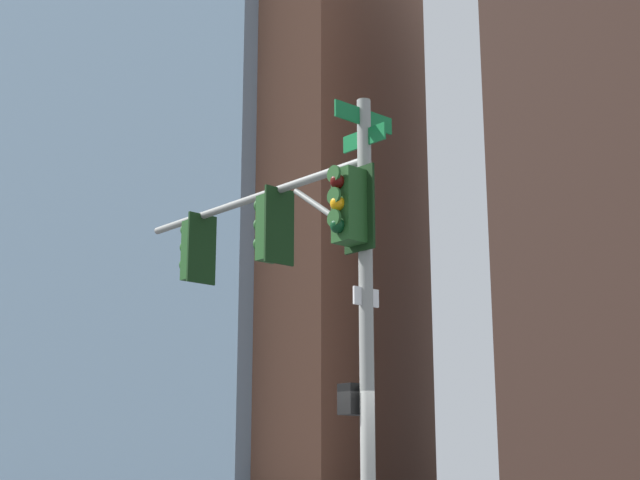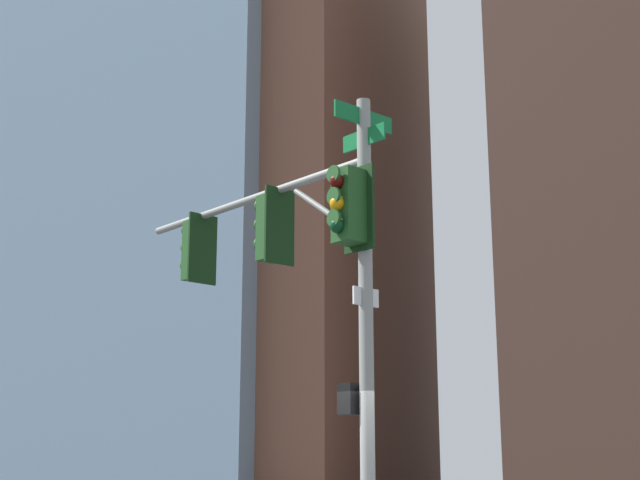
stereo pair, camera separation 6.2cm
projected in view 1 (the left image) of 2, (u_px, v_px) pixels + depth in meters
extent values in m
cylinder|color=gray|center=(366.00, 334.00, 12.06)|extent=(0.19, 0.19, 6.47)
cylinder|color=gray|center=(247.00, 200.00, 14.49)|extent=(2.27, 4.76, 0.12)
cylinder|color=gray|center=(318.00, 207.00, 13.19)|extent=(0.51, 0.98, 0.75)
cube|color=#0F6B33|center=(364.00, 117.00, 12.77)|extent=(0.99, 0.48, 0.24)
cube|color=#0F6B33|center=(364.00, 138.00, 12.70)|extent=(0.36, 0.74, 0.24)
cube|color=white|center=(366.00, 297.00, 12.17)|extent=(0.42, 0.21, 0.24)
cube|color=#1E4C1E|center=(271.00, 228.00, 13.93)|extent=(0.45, 0.45, 1.00)
cube|color=black|center=(279.00, 226.00, 13.79)|extent=(0.51, 0.26, 1.16)
sphere|color=red|center=(263.00, 211.00, 14.15)|extent=(0.20, 0.20, 0.20)
cylinder|color=#1E4C1E|center=(260.00, 207.00, 14.21)|extent=(0.23, 0.13, 0.23)
sphere|color=#4C330A|center=(263.00, 230.00, 14.07)|extent=(0.20, 0.20, 0.20)
cylinder|color=#1E4C1E|center=(260.00, 226.00, 14.14)|extent=(0.23, 0.13, 0.23)
sphere|color=#0A3819|center=(262.00, 250.00, 14.00)|extent=(0.20, 0.20, 0.20)
cylinder|color=#1E4C1E|center=(260.00, 245.00, 14.07)|extent=(0.23, 0.13, 0.23)
cube|color=#1E4C1E|center=(195.00, 250.00, 15.36)|extent=(0.45, 0.45, 1.00)
cube|color=black|center=(202.00, 248.00, 15.23)|extent=(0.51, 0.26, 1.16)
sphere|color=red|center=(189.00, 235.00, 15.58)|extent=(0.20, 0.20, 0.20)
cylinder|color=#1E4C1E|center=(187.00, 231.00, 15.65)|extent=(0.23, 0.13, 0.23)
sphere|color=#4C330A|center=(188.00, 253.00, 15.51)|extent=(0.20, 0.20, 0.20)
cylinder|color=#1E4C1E|center=(186.00, 248.00, 15.58)|extent=(0.23, 0.13, 0.23)
sphere|color=#0A3819|center=(187.00, 270.00, 15.44)|extent=(0.20, 0.20, 0.20)
cylinder|color=#1E4C1E|center=(185.00, 265.00, 15.51)|extent=(0.23, 0.13, 0.23)
cube|color=#1E4C1E|center=(349.00, 206.00, 12.26)|extent=(0.45, 0.45, 1.00)
cube|color=black|center=(359.00, 209.00, 12.39)|extent=(0.26, 0.51, 1.16)
sphere|color=#470A07|center=(338.00, 181.00, 12.20)|extent=(0.20, 0.20, 0.20)
cylinder|color=#1E4C1E|center=(334.00, 174.00, 12.18)|extent=(0.13, 0.23, 0.23)
sphere|color=#F29E0C|center=(338.00, 203.00, 12.13)|extent=(0.20, 0.20, 0.20)
cylinder|color=#1E4C1E|center=(334.00, 196.00, 12.11)|extent=(0.13, 0.23, 0.23)
sphere|color=#0A3819|center=(338.00, 226.00, 12.06)|extent=(0.20, 0.20, 0.20)
cylinder|color=#1E4C1E|center=(334.00, 218.00, 12.04)|extent=(0.13, 0.23, 0.23)
cube|color=black|center=(354.00, 399.00, 12.04)|extent=(0.43, 0.38, 0.40)
cube|color=#EA5914|center=(347.00, 400.00, 12.14)|extent=(0.24, 0.12, 0.28)
cube|color=brown|center=(276.00, 146.00, 65.50)|extent=(20.82, 15.83, 47.13)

